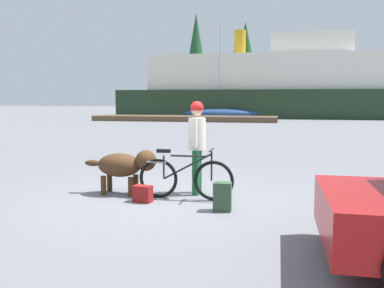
{
  "coord_description": "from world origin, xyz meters",
  "views": [
    {
      "loc": [
        1.97,
        -6.92,
        1.78
      ],
      "look_at": [
        0.4,
        0.58,
        0.93
      ],
      "focal_mm": 38.48,
      "sensor_mm": 36.0,
      "label": 1
    }
  ],
  "objects_px": {
    "dog": "(125,165)",
    "ferry_boat": "(278,87)",
    "person_cyclist": "(197,138)",
    "bicycle": "(185,178)",
    "sailboat_moored": "(220,113)",
    "handbag_pannier": "(143,194)",
    "backpack": "(222,197)"
  },
  "relations": [
    {
      "from": "dog",
      "to": "ferry_boat",
      "type": "bearing_deg",
      "value": 85.26
    },
    {
      "from": "person_cyclist",
      "to": "ferry_boat",
      "type": "distance_m",
      "value": 32.4
    },
    {
      "from": "bicycle",
      "to": "person_cyclist",
      "type": "height_order",
      "value": "person_cyclist"
    },
    {
      "from": "bicycle",
      "to": "sailboat_moored",
      "type": "distance_m",
      "value": 29.39
    },
    {
      "from": "handbag_pannier",
      "to": "dog",
      "type": "bearing_deg",
      "value": 135.84
    },
    {
      "from": "person_cyclist",
      "to": "sailboat_moored",
      "type": "bearing_deg",
      "value": 97.13
    },
    {
      "from": "backpack",
      "to": "handbag_pannier",
      "type": "bearing_deg",
      "value": 168.86
    },
    {
      "from": "ferry_boat",
      "to": "sailboat_moored",
      "type": "relative_size",
      "value": 3.64
    },
    {
      "from": "bicycle",
      "to": "handbag_pannier",
      "type": "bearing_deg",
      "value": -152.85
    },
    {
      "from": "bicycle",
      "to": "sailboat_moored",
      "type": "relative_size",
      "value": 0.21
    },
    {
      "from": "dog",
      "to": "handbag_pannier",
      "type": "relative_size",
      "value": 4.39
    },
    {
      "from": "bicycle",
      "to": "handbag_pannier",
      "type": "xyz_separation_m",
      "value": [
        -0.67,
        -0.34,
        -0.24
      ]
    },
    {
      "from": "ferry_boat",
      "to": "handbag_pannier",
      "type": "bearing_deg",
      "value": -93.8
    },
    {
      "from": "person_cyclist",
      "to": "ferry_boat",
      "type": "xyz_separation_m",
      "value": [
        1.4,
        32.32,
        1.76
      ]
    },
    {
      "from": "person_cyclist",
      "to": "handbag_pannier",
      "type": "distance_m",
      "value": 1.44
    },
    {
      "from": "person_cyclist",
      "to": "dog",
      "type": "xyz_separation_m",
      "value": [
        -1.3,
        -0.31,
        -0.49
      ]
    },
    {
      "from": "person_cyclist",
      "to": "backpack",
      "type": "xyz_separation_m",
      "value": [
        0.62,
        -1.08,
        -0.81
      ]
    },
    {
      "from": "person_cyclist",
      "to": "dog",
      "type": "bearing_deg",
      "value": -166.75
    },
    {
      "from": "bicycle",
      "to": "dog",
      "type": "bearing_deg",
      "value": 172.68
    },
    {
      "from": "bicycle",
      "to": "person_cyclist",
      "type": "xyz_separation_m",
      "value": [
        0.13,
        0.46,
        0.66
      ]
    },
    {
      "from": "sailboat_moored",
      "to": "dog",
      "type": "bearing_deg",
      "value": -85.49
    },
    {
      "from": "backpack",
      "to": "handbag_pannier",
      "type": "distance_m",
      "value": 1.45
    },
    {
      "from": "person_cyclist",
      "to": "ferry_boat",
      "type": "bearing_deg",
      "value": 87.52
    },
    {
      "from": "dog",
      "to": "ferry_boat",
      "type": "distance_m",
      "value": 32.82
    },
    {
      "from": "person_cyclist",
      "to": "handbag_pannier",
      "type": "relative_size",
      "value": 5.4
    },
    {
      "from": "bicycle",
      "to": "ferry_boat",
      "type": "xyz_separation_m",
      "value": [
        1.53,
        32.78,
        2.42
      ]
    },
    {
      "from": "ferry_boat",
      "to": "sailboat_moored",
      "type": "height_order",
      "value": "ferry_boat"
    },
    {
      "from": "handbag_pannier",
      "to": "sailboat_moored",
      "type": "relative_size",
      "value": 0.04
    },
    {
      "from": "backpack",
      "to": "ferry_boat",
      "type": "xyz_separation_m",
      "value": [
        0.78,
        33.4,
        2.58
      ]
    },
    {
      "from": "person_cyclist",
      "to": "dog",
      "type": "distance_m",
      "value": 1.43
    },
    {
      "from": "dog",
      "to": "sailboat_moored",
      "type": "xyz_separation_m",
      "value": [
        -2.29,
        29.03,
        -0.05
      ]
    },
    {
      "from": "dog",
      "to": "handbag_pannier",
      "type": "bearing_deg",
      "value": -44.16
    }
  ]
}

